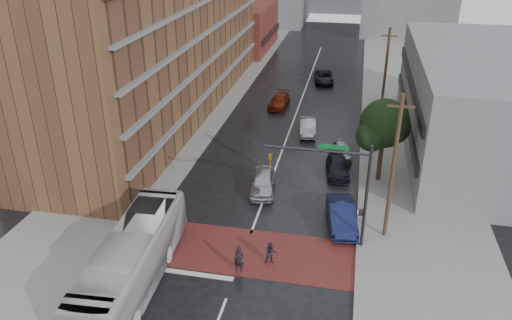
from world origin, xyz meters
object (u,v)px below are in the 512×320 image
at_px(suv_travel, 324,77).
at_px(car_parked_mid, 338,167).
at_px(pedestrian_a, 239,260).
at_px(transit_bus, 132,261).
at_px(pedestrian_b, 271,253).
at_px(car_travel_a, 263,182).
at_px(car_parked_near, 341,215).
at_px(car_travel_b, 308,127).
at_px(car_parked_far, 342,150).
at_px(car_travel_c, 279,101).

xyz_separation_m(suv_travel, car_parked_mid, (3.18, -25.61, -0.06)).
relative_size(pedestrian_a, suv_travel, 0.35).
height_order(transit_bus, pedestrian_a, transit_bus).
bearing_deg(pedestrian_b, car_parked_mid, 58.18).
xyz_separation_m(car_travel_a, car_parked_mid, (5.53, 4.09, -0.15)).
bearing_deg(car_parked_near, car_travel_b, 94.66).
bearing_deg(pedestrian_b, car_parked_near, 34.47).
bearing_deg(pedestrian_a, car_parked_far, 76.39).
relative_size(car_parked_near, car_parked_mid, 1.14).
height_order(car_travel_b, car_parked_mid, car_travel_b).
relative_size(suv_travel, car_parked_mid, 1.14).
bearing_deg(pedestrian_b, transit_bus, -171.44).
height_order(suv_travel, car_parked_mid, suv_travel).
height_order(suv_travel, car_parked_near, car_parked_near).
relative_size(pedestrian_a, car_parked_far, 0.46).
relative_size(car_travel_a, car_parked_near, 0.92).
bearing_deg(car_parked_far, car_travel_b, 117.37).
bearing_deg(car_travel_a, car_travel_c, 88.48).
bearing_deg(car_parked_near, car_travel_c, 99.61).
relative_size(pedestrian_a, car_travel_b, 0.40).
distance_m(pedestrian_a, car_parked_far, 18.27).
bearing_deg(car_parked_mid, car_parked_far, 79.50).
height_order(transit_bus, car_travel_c, transit_bus).
height_order(transit_bus, pedestrian_b, transit_bus).
distance_m(car_travel_c, suv_travel, 11.12).
relative_size(car_travel_a, car_parked_mid, 1.05).
xyz_separation_m(pedestrian_b, car_parked_far, (3.51, 16.34, -0.09)).
relative_size(transit_bus, car_parked_near, 2.45).
distance_m(transit_bus, car_travel_b, 25.73).
bearing_deg(car_parked_mid, pedestrian_b, -111.99).
bearing_deg(car_parked_mid, car_travel_a, -150.99).
bearing_deg(transit_bus, car_parked_far, 58.15).
distance_m(car_parked_near, car_parked_far, 11.24).
xyz_separation_m(car_travel_b, car_parked_near, (4.07, -15.96, 0.11)).
xyz_separation_m(car_travel_a, suv_travel, (2.35, 29.71, -0.09)).
height_order(pedestrian_a, car_travel_b, pedestrian_a).
bearing_deg(pedestrian_b, car_parked_far, 60.54).
bearing_deg(car_travel_b, car_parked_mid, -74.09).
relative_size(transit_bus, car_parked_mid, 2.79).
height_order(pedestrian_a, car_parked_mid, pedestrian_a).
bearing_deg(car_travel_b, suv_travel, 82.84).
distance_m(suv_travel, car_parked_far, 22.42).
distance_m(car_travel_a, car_travel_c, 19.49).
distance_m(car_parked_mid, car_parked_far, 3.45).
xyz_separation_m(suv_travel, car_parked_far, (3.37, -22.17, -0.05)).
xyz_separation_m(transit_bus, car_parked_near, (11.39, 8.69, -0.89)).
height_order(pedestrian_a, car_travel_a, pedestrian_a).
bearing_deg(car_travel_a, car_parked_mid, 29.56).
relative_size(car_travel_b, car_parked_mid, 0.98).
relative_size(pedestrian_a, pedestrian_b, 1.18).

